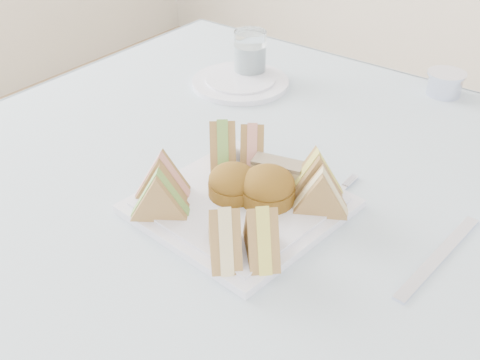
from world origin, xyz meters
The scene contains 19 objects.
table centered at (0.00, 0.00, 0.37)m, with size 0.90×0.90×0.74m, color brown.
tablecloth centered at (0.00, 0.00, 0.74)m, with size 1.02×1.02×0.01m, color #95B5D3.
serving_plate centered at (0.06, -0.07, 0.75)m, with size 0.25×0.25×0.01m, color white.
sandwich_fl_a centered at (-0.04, -0.12, 0.79)m, with size 0.08×0.04×0.07m, color olive, non-canonical shape.
sandwich_fl_b centered at (-0.01, -0.16, 0.79)m, with size 0.08×0.04×0.07m, color olive, non-canonical shape.
sandwich_fr_a centered at (0.15, -0.14, 0.79)m, with size 0.08×0.04×0.07m, color olive, non-canonical shape.
sandwich_fr_b centered at (0.11, -0.17, 0.79)m, with size 0.08×0.04×0.07m, color olive, non-canonical shape.
sandwich_bl_a centered at (-0.03, 0.00, 0.79)m, with size 0.08×0.04×0.07m, color olive, non-canonical shape.
sandwich_bl_b centered at (0.01, 0.02, 0.79)m, with size 0.08×0.04×0.07m, color olive, non-canonical shape.
sandwich_br_a centered at (0.16, -0.02, 0.79)m, with size 0.08×0.04×0.07m, color olive, non-canonical shape.
sandwich_br_b centered at (0.13, 0.01, 0.79)m, with size 0.08×0.04×0.07m, color olive, non-canonical shape.
scone_left centered at (0.04, -0.07, 0.78)m, with size 0.07×0.07×0.05m, color brown.
scone_right centered at (0.09, -0.05, 0.78)m, with size 0.08×0.08×0.05m, color brown.
pastry_slice centered at (0.07, 0.00, 0.78)m, with size 0.07×0.03×0.04m, color beige.
side_plate centered at (-0.19, 0.26, 0.75)m, with size 0.19×0.19×0.01m, color white.
water_glass centered at (-0.20, 0.30, 0.79)m, with size 0.06×0.06×0.09m, color white.
tea_strainer centered at (0.14, 0.46, 0.77)m, with size 0.07×0.07×0.04m, color silver.
knife centered at (0.32, 0.00, 0.75)m, with size 0.02×0.21×0.00m, color silver.
fork centered at (0.15, -0.02, 0.75)m, with size 0.01×0.17×0.00m, color silver.
Camera 1 is at (0.47, -0.61, 1.25)m, focal length 45.00 mm.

